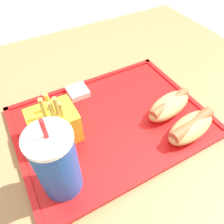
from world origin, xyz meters
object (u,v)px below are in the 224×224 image
(hot_dog_far, at_px, (191,127))
(hot_dog_near, at_px, (169,105))
(fries_carton, at_px, (55,125))
(sauce_cup_mayo, at_px, (78,91))
(soda_cup, at_px, (57,163))

(hot_dog_far, relative_size, hot_dog_near, 0.98)
(fries_carton, height_order, sauce_cup_mayo, fries_carton)
(fries_carton, bearing_deg, soda_cup, 76.46)
(sauce_cup_mayo, bearing_deg, fries_carton, 48.70)
(hot_dog_far, bearing_deg, hot_dog_near, -90.00)
(hot_dog_far, distance_m, sauce_cup_mayo, 0.29)
(fries_carton, xyz_separation_m, sauce_cup_mayo, (-0.09, -0.11, -0.03))
(hot_dog_far, height_order, sauce_cup_mayo, hot_dog_far)
(fries_carton, bearing_deg, hot_dog_far, 152.80)
(hot_dog_far, distance_m, fries_carton, 0.29)
(soda_cup, relative_size, sauce_cup_mayo, 3.62)
(hot_dog_far, relative_size, sauce_cup_mayo, 2.72)
(hot_dog_near, height_order, fries_carton, fries_carton)
(hot_dog_far, height_order, fries_carton, fries_carton)
(sauce_cup_mayo, bearing_deg, hot_dog_near, 135.34)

